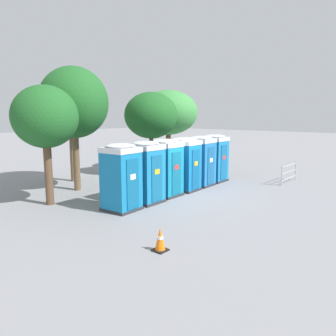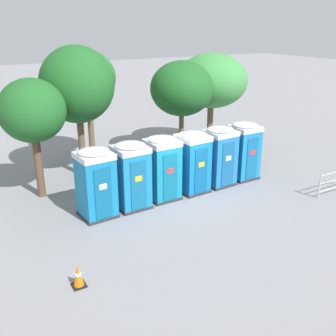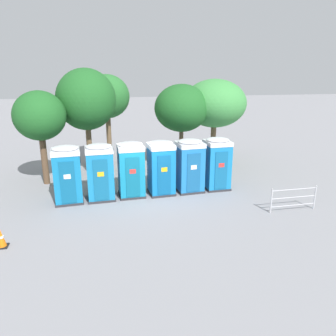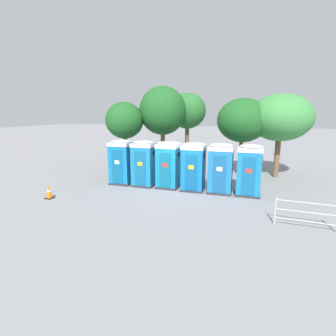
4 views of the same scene
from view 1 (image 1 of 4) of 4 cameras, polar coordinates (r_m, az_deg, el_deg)
The scene contains 14 objects.
ground_plane at distance 15.10m, azimuth 2.21°, elevation -4.47°, with size 120.00×120.00×0.00m, color gray.
portapotty_0 at distance 12.37m, azimuth -8.16°, elevation -1.53°, with size 1.30×1.29×2.54m.
portapotty_1 at distance 13.36m, azimuth -3.84°, elevation -0.66°, with size 1.26×1.25×2.54m.
portapotty_2 at distance 14.46m, azimuth -0.35°, elevation 0.12°, with size 1.23×1.24×2.54m.
portapotty_3 at distance 15.54m, azimuth 3.06°, elevation 0.74°, with size 1.24×1.27×2.54m.
portapotty_4 at distance 16.70m, azimuth 5.77°, elevation 1.30°, with size 1.31×1.28×2.54m.
portapotty_5 at distance 17.90m, azimuth 8.11°, elevation 1.78°, with size 1.21×1.23×2.54m.
street_tree_0 at distance 21.50m, azimuth 0.05°, elevation 9.59°, with size 3.80×3.80×5.16m.
street_tree_1 at distance 18.34m, azimuth -16.62°, elevation 10.47°, with size 2.72×2.72×5.43m.
street_tree_2 at distance 13.67m, azimuth -20.60°, elevation 8.21°, with size 2.53×2.53×4.72m.
street_tree_3 at distance 19.54m, azimuth -2.98°, elevation 9.10°, with size 3.14×3.14×4.91m.
street_tree_4 at distance 16.00m, azimuth -16.09°, elevation 10.82°, with size 3.18×3.18×5.78m.
traffic_cone at distance 8.86m, azimuth -1.38°, elevation -12.36°, with size 0.36×0.36×0.64m.
event_barrier at distance 18.53m, azimuth 20.35°, elevation -0.69°, with size 2.06×0.07×1.05m.
Camera 1 is at (-11.52, -9.08, 3.57)m, focal length 35.00 mm.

